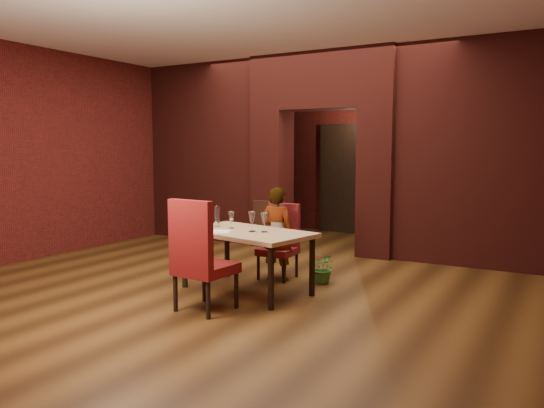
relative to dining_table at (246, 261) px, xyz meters
The scene contains 23 objects.
floor 0.90m from the dining_table, 110.60° to the left, with size 8.00×8.00×0.00m, color #4D3013.
ceiling 2.96m from the dining_table, 110.60° to the left, with size 7.00×8.00×0.04m, color silver.
wall_back 4.94m from the dining_table, 93.48° to the left, with size 7.00×0.04×3.20m, color maroon.
wall_left 4.06m from the dining_table, 168.50° to the left, with size 0.04×8.00×3.20m, color maroon.
pillar_left 3.14m from the dining_table, 114.10° to the left, with size 0.55×0.55×2.30m, color maroon.
pillar_right 2.96m from the dining_table, 76.60° to the left, with size 0.55×0.55×2.30m, color maroon.
lintel 3.67m from the dining_table, 95.97° to the left, with size 2.45×0.55×0.90m, color maroon.
wing_wall_left 4.03m from the dining_table, 133.75° to the left, with size 2.27×0.35×3.20m, color maroon.
wing_wall_right 3.68m from the dining_table, 53.20° to the left, with size 2.27×0.35×3.20m, color maroon.
vent_panel 2.78m from the dining_table, 116.60° to the left, with size 0.40×0.03×0.50m, color brown.
rear_door 4.81m from the dining_table, 98.33° to the left, with size 0.90×0.08×2.10m, color black.
rear_door_frame 4.77m from the dining_table, 98.40° to the left, with size 1.02×0.04×2.22m, color black.
dining_table is the anchor object (origin of this frame).
chair_far 0.73m from the dining_table, 88.68° to the left, with size 0.44×0.44×0.96m, color maroon.
chair_near 0.84m from the dining_table, 88.47° to the right, with size 0.53×0.53×1.17m, color maroon.
person_seated 0.70m from the dining_table, 86.19° to the left, with size 0.43×0.29×1.19m, color white.
wine_glass_a 0.53m from the dining_table, 164.26° to the left, with size 0.08×0.08×0.20m, color white, non-canonical shape.
wine_glass_b 0.49m from the dining_table, 13.57° to the right, with size 0.09×0.09×0.23m, color white, non-canonical shape.
wine_glass_c 0.53m from the dining_table, ahead, with size 0.09×0.09×0.22m, color white, non-canonical shape.
tasting_sheet 0.51m from the dining_table, 139.29° to the right, with size 0.34×0.25×0.00m, color white.
wine_bucket 0.80m from the dining_table, behind, with size 0.20×0.20×0.24m, color #BBBAC3.
water_bottle 0.70m from the dining_table, 168.13° to the left, with size 0.06×0.06×0.27m, color silver.
potted_plant 1.03m from the dining_table, 51.22° to the left, with size 0.35×0.31×0.39m, color #327029.
Camera 1 is at (3.59, -5.91, 1.68)m, focal length 35.00 mm.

